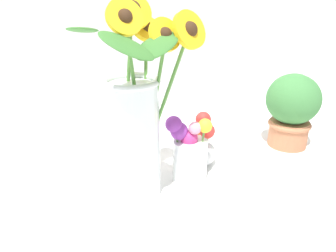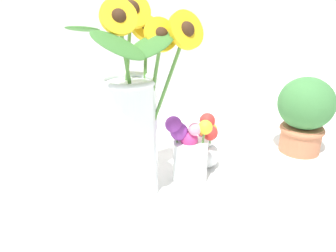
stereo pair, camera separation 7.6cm
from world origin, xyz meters
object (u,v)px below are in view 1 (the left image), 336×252
Objects in this scene: serving_tray at (168,182)px; mason_jar_sunflowers at (134,126)px; vase_bulb_right at (204,141)px; potted_plant at (292,108)px; vase_small_center at (189,152)px.

serving_tray is 1.04× the size of mason_jar_sunflowers.
vase_bulb_right is 0.32m from potted_plant.
potted_plant is at bearing -6.20° from vase_bulb_right.
potted_plant is at bearing -3.03° from serving_tray.
mason_jar_sunflowers is at bearing 178.33° from potted_plant.
vase_small_center is at bearing -34.37° from serving_tray.
potted_plant is (0.40, 0.01, 0.03)m from vase_small_center.
serving_tray is 3.17× the size of vase_bulb_right.
vase_bulb_right is at bearing 5.25° from serving_tray.
mason_jar_sunflowers reaches higher than vase_bulb_right.
potted_plant reaches higher than vase_bulb_right.
vase_small_center is 0.74× the size of potted_plant.
vase_small_center is 1.17× the size of vase_bulb_right.
serving_tray is 0.10m from vase_small_center.
potted_plant is (0.53, -0.02, -0.06)m from mason_jar_sunflowers.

